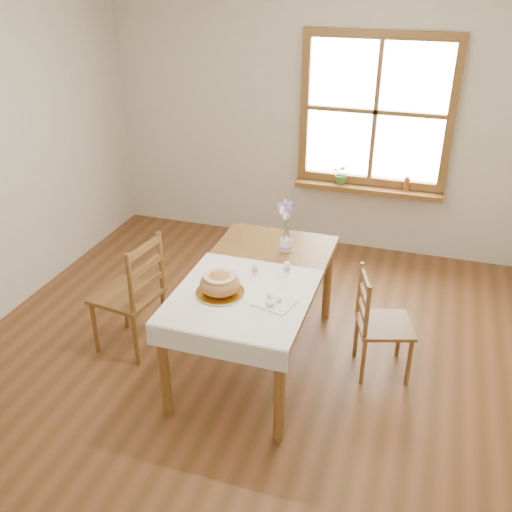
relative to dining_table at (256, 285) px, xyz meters
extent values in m
plane|color=brown|center=(0.00, -0.30, -0.66)|extent=(5.00, 5.00, 0.00)
cube|color=beige|center=(0.00, 2.20, 0.64)|extent=(4.50, 0.10, 2.60)
cube|color=brown|center=(0.50, 2.16, 1.48)|extent=(1.46, 0.08, 0.08)
cube|color=brown|center=(0.50, 2.16, 0.10)|extent=(1.46, 0.08, 0.08)
cube|color=brown|center=(-0.19, 2.16, 0.79)|extent=(0.08, 0.08, 1.30)
cube|color=brown|center=(1.19, 2.16, 0.79)|extent=(0.08, 0.08, 1.30)
cube|color=brown|center=(0.50, 2.16, 0.79)|extent=(0.04, 0.06, 1.30)
cube|color=brown|center=(0.50, 2.16, 0.79)|extent=(1.30, 0.06, 0.04)
cube|color=white|center=(0.50, 2.19, 0.79)|extent=(1.30, 0.01, 1.30)
cube|color=brown|center=(0.50, 2.10, 0.03)|extent=(1.46, 0.20, 0.05)
cube|color=brown|center=(0.00, 0.00, 0.06)|extent=(0.90, 1.60, 0.05)
cylinder|color=brown|center=(-0.39, -0.74, -0.31)|extent=(0.07, 0.07, 0.70)
cylinder|color=brown|center=(0.39, -0.74, -0.31)|extent=(0.07, 0.07, 0.70)
cylinder|color=brown|center=(-0.39, 0.74, -0.31)|extent=(0.07, 0.07, 0.70)
cylinder|color=brown|center=(0.39, 0.74, -0.31)|extent=(0.07, 0.07, 0.70)
cube|color=silver|center=(0.00, -0.30, 0.09)|extent=(0.91, 0.99, 0.01)
cylinder|color=silver|center=(-0.14, -0.34, 0.10)|extent=(0.33, 0.33, 0.02)
ellipsoid|color=#B16F3E|center=(-0.14, -0.34, 0.19)|extent=(0.27, 0.27, 0.15)
cube|color=silver|center=(0.24, -0.34, 0.10)|extent=(0.29, 0.26, 0.01)
cylinder|color=silver|center=(-0.01, -0.01, 0.14)|extent=(0.05, 0.05, 0.08)
cylinder|color=silver|center=(0.20, 0.08, 0.14)|extent=(0.05, 0.05, 0.09)
cylinder|color=silver|center=(0.11, 0.42, 0.13)|extent=(0.09, 0.09, 0.10)
imported|color=#41742E|center=(0.23, 2.10, 0.13)|extent=(0.21, 0.23, 0.16)
cylinder|color=#9C521C|center=(0.87, 2.10, 0.12)|extent=(0.06, 0.06, 0.15)
camera|label=1|loc=(1.08, -3.36, 2.09)|focal=40.00mm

